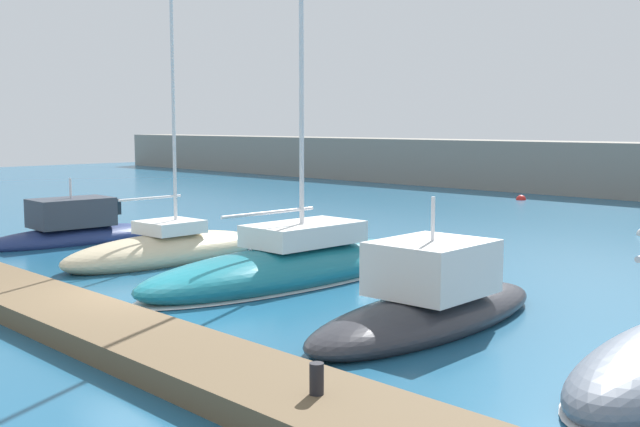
% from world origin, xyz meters
% --- Properties ---
extents(ground_plane, '(120.00, 120.00, 0.00)m').
position_xyz_m(ground_plane, '(0.00, 0.00, 0.00)').
color(ground_plane, '#1E567A').
extents(dock_pier, '(27.28, 1.99, 0.42)m').
position_xyz_m(dock_pier, '(0.00, -1.77, 0.21)').
color(dock_pier, brown).
rests_on(dock_pier, ground_plane).
extents(motorboat_navy_nearest, '(2.25, 6.78, 2.59)m').
position_xyz_m(motorboat_navy_nearest, '(-10.31, 3.69, 0.38)').
color(motorboat_navy_nearest, navy).
rests_on(motorboat_navy_nearest, ground_plane).
extents(sailboat_sand_second, '(2.67, 7.00, 12.50)m').
position_xyz_m(sailboat_sand_second, '(-4.87, 3.85, 0.35)').
color(sailboat_sand_second, beige).
rests_on(sailboat_sand_second, ground_plane).
extents(sailboat_teal_third, '(3.00, 9.63, 19.21)m').
position_xyz_m(sailboat_teal_third, '(-0.11, 4.67, 0.42)').
color(sailboat_teal_third, '#19707F').
rests_on(sailboat_teal_third, ground_plane).
extents(motorboat_charcoal_fourth, '(2.67, 7.23, 2.91)m').
position_xyz_m(motorboat_charcoal_fourth, '(5.37, 3.52, 0.47)').
color(motorboat_charcoal_fourth, '#2D2D33').
rests_on(motorboat_charcoal_fourth, ground_plane).
extents(mooring_buoy_red, '(0.53, 0.53, 0.53)m').
position_xyz_m(mooring_buoy_red, '(-7.64, 28.21, 0.00)').
color(mooring_buoy_red, red).
rests_on(mooring_buoy_red, ground_plane).
extents(dock_bollard, '(0.20, 0.20, 0.44)m').
position_xyz_m(dock_bollard, '(7.51, -1.77, 0.64)').
color(dock_bollard, black).
rests_on(dock_bollard, dock_pier).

